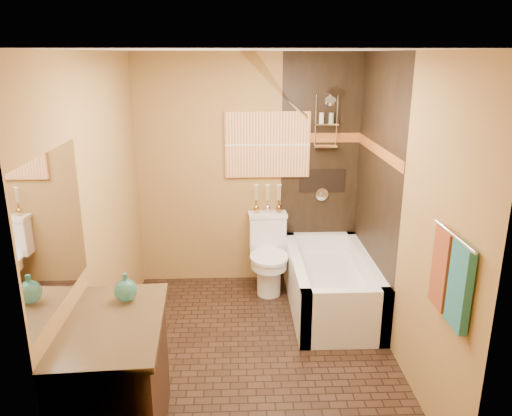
{
  "coord_description": "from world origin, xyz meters",
  "views": [
    {
      "loc": [
        -0.13,
        -3.76,
        2.48
      ],
      "look_at": [
        0.04,
        0.4,
        1.18
      ],
      "focal_mm": 35.0,
      "sensor_mm": 36.0,
      "label": 1
    }
  ],
  "objects_px": {
    "bathtub": "(331,288)",
    "vanity": "(116,383)",
    "sunset_painting": "(268,145)",
    "toilet": "(268,254)"
  },
  "relations": [
    {
      "from": "bathtub",
      "to": "vanity",
      "type": "xyz_separation_m",
      "value": [
        -1.72,
        -1.75,
        0.23
      ]
    },
    {
      "from": "toilet",
      "to": "vanity",
      "type": "relative_size",
      "value": 0.78
    },
    {
      "from": "vanity",
      "to": "sunset_painting",
      "type": "bearing_deg",
      "value": 62.25
    },
    {
      "from": "sunset_painting",
      "to": "vanity",
      "type": "relative_size",
      "value": 0.86
    },
    {
      "from": "sunset_painting",
      "to": "toilet",
      "type": "distance_m",
      "value": 1.17
    },
    {
      "from": "sunset_painting",
      "to": "bathtub",
      "type": "distance_m",
      "value": 1.63
    },
    {
      "from": "sunset_painting",
      "to": "bathtub",
      "type": "relative_size",
      "value": 0.6
    },
    {
      "from": "bathtub",
      "to": "vanity",
      "type": "height_order",
      "value": "vanity"
    },
    {
      "from": "bathtub",
      "to": "toilet",
      "type": "height_order",
      "value": "toilet"
    },
    {
      "from": "bathtub",
      "to": "toilet",
      "type": "xyz_separation_m",
      "value": [
        -0.6,
        0.46,
        0.19
      ]
    }
  ]
}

